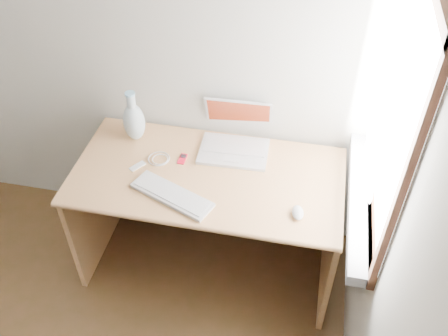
% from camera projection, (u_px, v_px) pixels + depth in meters
% --- Properties ---
extents(back_wall, '(3.50, 0.04, 2.60)m').
position_uv_depth(back_wall, '(44.00, 20.00, 2.56)').
color(back_wall, beige).
rests_on(back_wall, floor).
extents(window, '(0.11, 0.99, 1.10)m').
position_uv_depth(window, '(389.00, 115.00, 2.00)').
color(window, white).
rests_on(window, right_wall).
extents(desk, '(1.38, 0.69, 0.73)m').
position_uv_depth(desk, '(212.00, 191.00, 2.74)').
color(desk, tan).
rests_on(desk, floor).
extents(laptop, '(0.37, 0.31, 0.25)m').
position_uv_depth(laptop, '(236.00, 139.00, 2.66)').
color(laptop, white).
rests_on(laptop, desk).
extents(external_keyboard, '(0.44, 0.28, 0.02)m').
position_uv_depth(external_keyboard, '(172.00, 195.00, 2.42)').
color(external_keyboard, white).
rests_on(external_keyboard, desk).
extents(mouse, '(0.07, 0.10, 0.03)m').
position_uv_depth(mouse, '(298.00, 213.00, 2.32)').
color(mouse, white).
rests_on(mouse, desk).
extents(ipod, '(0.04, 0.08, 0.01)m').
position_uv_depth(ipod, '(183.00, 159.00, 2.62)').
color(ipod, red).
rests_on(ipod, desk).
extents(cable_coil, '(0.12, 0.12, 0.01)m').
position_uv_depth(cable_coil, '(159.00, 159.00, 2.62)').
color(cable_coil, white).
rests_on(cable_coil, desk).
extents(remote, '(0.08, 0.09, 0.01)m').
position_uv_depth(remote, '(137.00, 166.00, 2.58)').
color(remote, white).
rests_on(remote, desk).
extents(vase, '(0.12, 0.12, 0.30)m').
position_uv_depth(vase, '(134.00, 121.00, 2.67)').
color(vase, silver).
rests_on(vase, desk).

